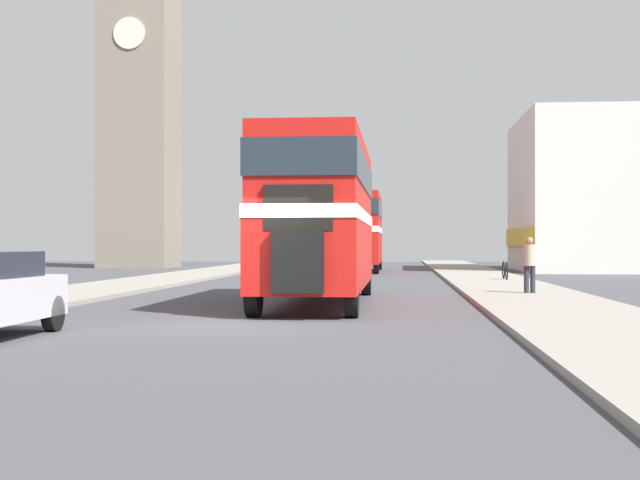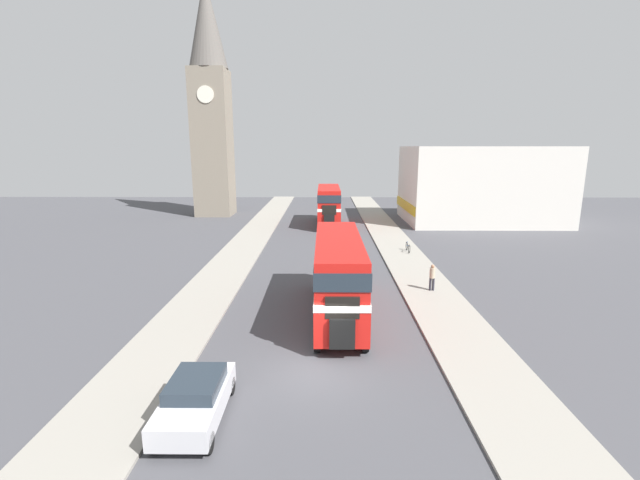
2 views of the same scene
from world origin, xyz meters
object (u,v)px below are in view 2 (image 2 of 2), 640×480
Objects in this scene: bus_distant at (329,203)px; pedestrian_walking at (432,276)px; double_decker_bus at (338,270)px; church_tower at (210,98)px; bicycle_on_pavement at (408,247)px; car_parked_near at (196,399)px.

pedestrian_walking is at bearing -75.30° from bus_distant.
bus_distant is at bearing 90.48° from double_decker_bus.
bus_distant is at bearing -26.46° from church_tower.
bicycle_on_pavement is at bearing -63.66° from bus_distant.
church_tower is (-20.74, 30.44, 13.60)m from pedestrian_walking.
church_tower is at bearing 153.54° from bus_distant.
bicycle_on_pavement is at bearing 65.10° from double_decker_bus.
pedestrian_walking is at bearing 49.56° from car_parked_near.
bus_distant is (-0.22, 26.74, 0.08)m from double_decker_bus.
double_decker_bus reaches higher than bicycle_on_pavement.
car_parked_near is 16.57m from pedestrian_walking.
car_parked_near is at bearing -116.39° from bicycle_on_pavement.
church_tower is (-14.68, 7.31, 12.11)m from bus_distant.
car_parked_near is 46.33m from church_tower.
bus_distant is at bearing 116.34° from bicycle_on_pavement.
church_tower reaches higher than bicycle_on_pavement.
double_decker_bus is at bearing -89.52° from bus_distant.
car_parked_near is at bearing -76.93° from church_tower.
church_tower reaches higher than double_decker_bus.
car_parked_near is at bearing -118.57° from double_decker_bus.
pedestrian_walking is (5.84, 3.61, -1.41)m from double_decker_bus.
double_decker_bus is 2.60× the size of car_parked_near.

